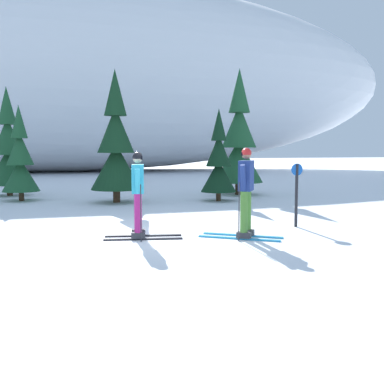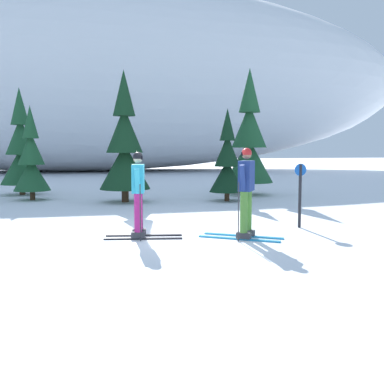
{
  "view_description": "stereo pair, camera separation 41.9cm",
  "coord_description": "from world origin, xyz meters",
  "px_view_note": "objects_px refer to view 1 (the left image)",
  "views": [
    {
      "loc": [
        -1.95,
        -9.76,
        1.88
      ],
      "look_at": [
        0.35,
        -0.54,
        0.95
      ],
      "focal_mm": 43.95,
      "sensor_mm": 36.0,
      "label": 1
    },
    {
      "loc": [
        -1.54,
        -9.85,
        1.88
      ],
      "look_at": [
        0.35,
        -0.54,
        0.95
      ],
      "focal_mm": 43.95,
      "sensor_mm": 36.0,
      "label": 2
    }
  ],
  "objects_px": {
    "pine_tree_center": "(116,147)",
    "pine_tree_center_right": "(219,163)",
    "pine_tree_center_left": "(20,161)",
    "pine_tree_far_right": "(239,142)",
    "skier_navy_jacket": "(246,190)",
    "pine_tree_far_left": "(8,150)",
    "trail_marker_post": "(296,191)",
    "skier_cyan_jacket": "(138,193)"
  },
  "relations": [
    {
      "from": "skier_navy_jacket",
      "to": "pine_tree_far_left",
      "type": "relative_size",
      "value": 0.45
    },
    {
      "from": "pine_tree_center",
      "to": "pine_tree_far_left",
      "type": "bearing_deg",
      "value": 139.5
    },
    {
      "from": "pine_tree_center_left",
      "to": "pine_tree_center_right",
      "type": "height_order",
      "value": "pine_tree_center_left"
    },
    {
      "from": "pine_tree_center_left",
      "to": "skier_navy_jacket",
      "type": "bearing_deg",
      "value": -57.38
    },
    {
      "from": "pine_tree_center",
      "to": "pine_tree_center_right",
      "type": "bearing_deg",
      "value": -6.58
    },
    {
      "from": "skier_navy_jacket",
      "to": "pine_tree_center_left",
      "type": "distance_m",
      "value": 9.61
    },
    {
      "from": "pine_tree_center_left",
      "to": "trail_marker_post",
      "type": "height_order",
      "value": "pine_tree_center_left"
    },
    {
      "from": "pine_tree_center_right",
      "to": "pine_tree_far_right",
      "type": "bearing_deg",
      "value": 53.08
    },
    {
      "from": "skier_cyan_jacket",
      "to": "pine_tree_center_right",
      "type": "xyz_separation_m",
      "value": [
        3.54,
        5.91,
        0.38
      ]
    },
    {
      "from": "pine_tree_center",
      "to": "pine_tree_center_right",
      "type": "xyz_separation_m",
      "value": [
        3.45,
        -0.4,
        -0.52
      ]
    },
    {
      "from": "pine_tree_center",
      "to": "trail_marker_post",
      "type": "height_order",
      "value": "pine_tree_center"
    },
    {
      "from": "skier_navy_jacket",
      "to": "pine_tree_far_right",
      "type": "height_order",
      "value": "pine_tree_far_right"
    },
    {
      "from": "pine_tree_center_right",
      "to": "trail_marker_post",
      "type": "xyz_separation_m",
      "value": [
        0.21,
        -5.44,
        -0.48
      ]
    },
    {
      "from": "pine_tree_far_left",
      "to": "pine_tree_center_left",
      "type": "distance_m",
      "value": 2.08
    },
    {
      "from": "pine_tree_far_left",
      "to": "pine_tree_center_left",
      "type": "bearing_deg",
      "value": -72.33
    },
    {
      "from": "pine_tree_center_left",
      "to": "trail_marker_post",
      "type": "relative_size",
      "value": 2.22
    },
    {
      "from": "pine_tree_center_right",
      "to": "pine_tree_far_right",
      "type": "height_order",
      "value": "pine_tree_far_right"
    },
    {
      "from": "pine_tree_far_left",
      "to": "pine_tree_center_right",
      "type": "height_order",
      "value": "pine_tree_far_left"
    },
    {
      "from": "pine_tree_center",
      "to": "pine_tree_far_right",
      "type": "height_order",
      "value": "pine_tree_far_right"
    },
    {
      "from": "skier_navy_jacket",
      "to": "pine_tree_far_right",
      "type": "xyz_separation_m",
      "value": [
        2.8,
        8.27,
        1.04
      ]
    },
    {
      "from": "pine_tree_far_right",
      "to": "trail_marker_post",
      "type": "relative_size",
      "value": 3.27
    },
    {
      "from": "skier_cyan_jacket",
      "to": "pine_tree_center_right",
      "type": "relative_size",
      "value": 0.56
    },
    {
      "from": "skier_navy_jacket",
      "to": "skier_cyan_jacket",
      "type": "height_order",
      "value": "skier_navy_jacket"
    },
    {
      "from": "pine_tree_center_right",
      "to": "skier_navy_jacket",
      "type": "bearing_deg",
      "value": -102.45
    },
    {
      "from": "pine_tree_far_left",
      "to": "pine_tree_center",
      "type": "relative_size",
      "value": 0.94
    },
    {
      "from": "skier_navy_jacket",
      "to": "pine_tree_center_right",
      "type": "distance_m",
      "value": 6.59
    },
    {
      "from": "skier_cyan_jacket",
      "to": "pine_tree_far_right",
      "type": "bearing_deg",
      "value": 57.56
    },
    {
      "from": "trail_marker_post",
      "to": "skier_cyan_jacket",
      "type": "bearing_deg",
      "value": -172.84
    },
    {
      "from": "skier_cyan_jacket",
      "to": "pine_tree_center",
      "type": "xyz_separation_m",
      "value": [
        0.1,
        6.31,
        0.9
      ]
    },
    {
      "from": "pine_tree_center_left",
      "to": "pine_tree_far_right",
      "type": "bearing_deg",
      "value": 1.28
    },
    {
      "from": "skier_cyan_jacket",
      "to": "pine_tree_far_right",
      "type": "relative_size",
      "value": 0.36
    },
    {
      "from": "skier_cyan_jacket",
      "to": "trail_marker_post",
      "type": "distance_m",
      "value": 3.78
    },
    {
      "from": "pine_tree_center_left",
      "to": "pine_tree_far_right",
      "type": "xyz_separation_m",
      "value": [
        7.98,
        0.18,
        0.65
      ]
    },
    {
      "from": "skier_cyan_jacket",
      "to": "pine_tree_center",
      "type": "height_order",
      "value": "pine_tree_center"
    },
    {
      "from": "skier_navy_jacket",
      "to": "pine_tree_far_left",
      "type": "bearing_deg",
      "value": 120.01
    },
    {
      "from": "pine_tree_far_left",
      "to": "pine_tree_center_right",
      "type": "xyz_separation_m",
      "value": [
        7.22,
        -3.62,
        -0.4
      ]
    },
    {
      "from": "skier_cyan_jacket",
      "to": "pine_tree_center",
      "type": "relative_size",
      "value": 0.4
    },
    {
      "from": "pine_tree_far_right",
      "to": "skier_cyan_jacket",
      "type": "bearing_deg",
      "value": -122.44
    },
    {
      "from": "trail_marker_post",
      "to": "pine_tree_far_left",
      "type": "bearing_deg",
      "value": 129.34
    },
    {
      "from": "pine_tree_far_left",
      "to": "pine_tree_far_right",
      "type": "distance_m",
      "value": 8.79
    },
    {
      "from": "pine_tree_far_left",
      "to": "trail_marker_post",
      "type": "xyz_separation_m",
      "value": [
        7.43,
        -9.06,
        -0.88
      ]
    },
    {
      "from": "skier_cyan_jacket",
      "to": "trail_marker_post",
      "type": "height_order",
      "value": "skier_cyan_jacket"
    }
  ]
}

